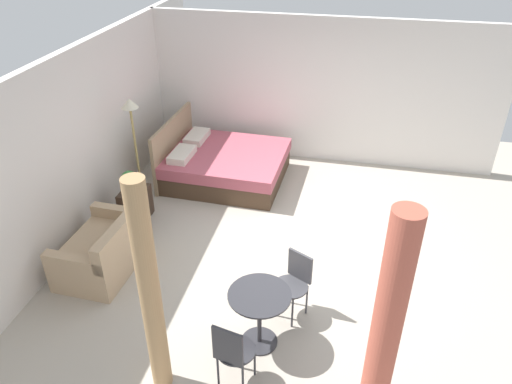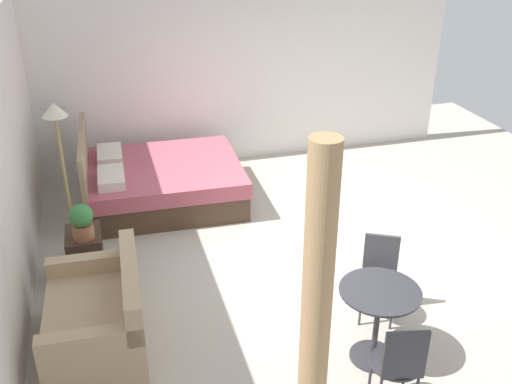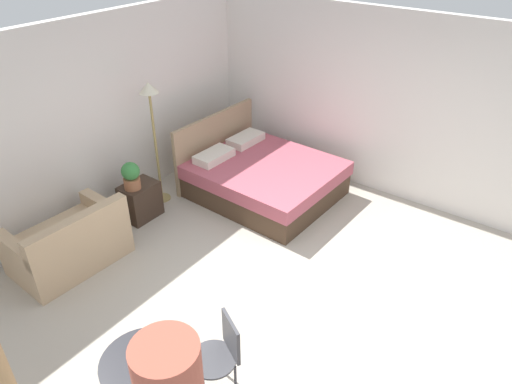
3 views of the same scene
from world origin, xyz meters
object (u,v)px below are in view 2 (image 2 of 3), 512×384
(balcony_table, at_px, (378,311))
(cafe_chair_near_window, at_px, (400,362))
(potted_plant, at_px, (82,221))
(floor_lamp, at_px, (59,137))
(cafe_chair_near_couch, at_px, (380,269))
(bed, at_px, (160,182))
(nightstand, at_px, (86,254))
(couch, at_px, (99,319))

(balcony_table, xyz_separation_m, cafe_chair_near_window, (-0.63, 0.14, 0.03))
(potted_plant, bearing_deg, cafe_chair_near_window, -138.72)
(floor_lamp, bearing_deg, cafe_chair_near_couch, -124.50)
(bed, bearing_deg, nightstand, 146.66)
(nightstand, height_order, balcony_table, balcony_table)
(couch, bearing_deg, floor_lamp, 7.34)
(nightstand, distance_m, floor_lamp, 1.26)
(nightstand, xyz_separation_m, floor_lamp, (0.49, 0.12, 1.16))
(potted_plant, bearing_deg, bed, -31.27)
(cafe_chair_near_window, bearing_deg, cafe_chair_near_couch, -20.11)
(balcony_table, distance_m, cafe_chair_near_couch, 0.65)
(potted_plant, xyz_separation_m, cafe_chair_near_window, (-2.55, -2.24, -0.17))
(bed, xyz_separation_m, cafe_chair_near_couch, (-2.94, -1.71, 0.21))
(bed, relative_size, floor_lamp, 1.15)
(couch, distance_m, potted_plant, 1.17)
(bed, xyz_separation_m, nightstand, (-1.50, 0.99, -0.03))
(couch, relative_size, cafe_chair_near_window, 1.45)
(bed, distance_m, floor_lamp, 1.87)
(balcony_table, height_order, cafe_chair_near_couch, cafe_chair_near_couch)
(floor_lamp, bearing_deg, balcony_table, -134.92)
(nightstand, height_order, potted_plant, potted_plant)
(couch, height_order, nightstand, couch)
(nightstand, bearing_deg, bed, -33.34)
(cafe_chair_near_couch, bearing_deg, potted_plant, 63.35)
(bed, xyz_separation_m, couch, (-2.69, 0.89, -0.00))
(potted_plant, bearing_deg, nightstand, 8.51)
(bed, distance_m, couch, 2.83)
(floor_lamp, bearing_deg, couch, -172.66)
(couch, distance_m, cafe_chair_near_couch, 2.62)
(potted_plant, bearing_deg, couch, -175.69)
(balcony_table, xyz_separation_m, cafe_chair_near_couch, (0.57, -0.30, -0.00))
(couch, relative_size, nightstand, 2.53)
(couch, xyz_separation_m, potted_plant, (1.09, 0.08, 0.42))
(bed, xyz_separation_m, potted_plant, (-1.60, 0.97, 0.42))
(potted_plant, bearing_deg, floor_lamp, 12.82)
(nightstand, xyz_separation_m, balcony_table, (-2.01, -2.39, 0.25))
(potted_plant, xyz_separation_m, balcony_table, (-1.91, -2.38, -0.20))
(bed, bearing_deg, cafe_chair_near_couch, -149.88)
(potted_plant, relative_size, cafe_chair_near_couch, 0.46)
(floor_lamp, relative_size, cafe_chair_near_couch, 2.17)
(potted_plant, relative_size, cafe_chair_near_window, 0.42)
(floor_lamp, xyz_separation_m, balcony_table, (-2.50, -2.51, -0.91))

